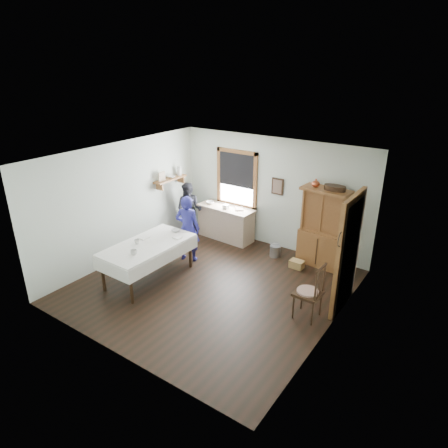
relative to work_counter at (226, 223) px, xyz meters
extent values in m
cube|color=black|center=(1.11, -2.15, -0.42)|extent=(5.00, 5.00, 0.01)
cube|color=silver|center=(1.11, -2.15, 2.27)|extent=(5.00, 5.00, 0.01)
cube|color=silver|center=(1.11, 0.35, 0.92)|extent=(5.00, 0.01, 2.70)
cube|color=silver|center=(1.11, -4.65, 0.92)|extent=(5.00, 0.01, 2.70)
cube|color=silver|center=(-1.39, -2.15, 0.92)|extent=(0.01, 5.00, 2.70)
cube|color=silver|center=(3.61, -2.15, 0.92)|extent=(0.01, 5.00, 2.70)
cube|color=white|center=(0.11, 0.34, 1.12)|extent=(1.00, 0.02, 1.30)
cube|color=brown|center=(0.11, 0.31, 1.82)|extent=(1.18, 0.06, 0.09)
cube|color=brown|center=(0.11, 0.31, 0.43)|extent=(1.18, 0.06, 0.09)
cube|color=brown|center=(-0.43, 0.31, 1.12)|extent=(0.09, 0.06, 1.48)
cube|color=brown|center=(0.66, 0.31, 1.12)|extent=(0.09, 0.06, 1.48)
cube|color=black|center=(0.11, 0.29, 1.35)|extent=(0.98, 0.03, 0.84)
cube|color=#4C3D36|center=(3.58, -1.30, 0.62)|extent=(0.03, 0.90, 2.10)
cube|color=brown|center=(3.55, -1.81, 0.62)|extent=(0.08, 0.12, 2.10)
cube|color=brown|center=(3.55, -0.79, 0.62)|extent=(0.08, 0.12, 2.10)
cube|color=brown|center=(3.55, -1.30, 1.73)|extent=(0.08, 1.14, 0.12)
cube|color=brown|center=(-1.26, -0.65, 1.12)|extent=(0.24, 1.00, 0.04)
cube|color=brown|center=(-1.26, -1.05, 1.02)|extent=(0.22, 0.03, 0.18)
cube|color=brown|center=(-1.26, -0.25, 1.02)|extent=(0.22, 0.03, 0.18)
cube|color=tan|center=(-1.26, -0.95, 1.25)|extent=(0.03, 0.22, 0.24)
cylinder|color=silver|center=(-1.26, -0.30, 1.25)|extent=(0.12, 0.12, 0.22)
cube|color=#332111|center=(1.26, 0.31, 1.12)|extent=(0.30, 0.04, 0.40)
torus|color=black|center=(3.56, -1.85, 1.29)|extent=(0.01, 0.27, 0.27)
cube|color=tan|center=(0.00, 0.00, 0.00)|extent=(1.53, 0.64, 0.86)
cube|color=brown|center=(2.56, 0.03, 0.47)|extent=(1.09, 0.57, 1.79)
cube|color=white|center=(-0.17, -2.63, -0.03)|extent=(1.09, 2.03, 0.81)
cube|color=#332111|center=(3.15, -2.01, 0.11)|extent=(0.51, 0.51, 1.08)
cube|color=gray|center=(1.55, -0.19, -0.29)|extent=(0.30, 0.30, 0.27)
cube|color=#A08048|center=(2.22, -0.43, -0.34)|extent=(0.31, 0.22, 0.18)
imported|color=navy|center=(-0.04, -1.48, 0.29)|extent=(0.61, 0.50, 1.44)
imported|color=black|center=(-0.89, -0.39, 0.24)|extent=(0.78, 0.69, 1.33)
imported|color=silver|center=(-0.04, -3.13, 0.43)|extent=(0.13, 0.13, 0.10)
imported|color=silver|center=(-0.35, -2.75, 0.43)|extent=(0.12, 0.12, 0.10)
imported|color=silver|center=(-0.12, -1.81, 0.40)|extent=(0.22, 0.22, 0.05)
imported|color=#7B6152|center=(0.27, 0.01, 0.44)|extent=(0.28, 0.29, 0.02)
imported|color=silver|center=(-0.49, -0.01, 0.46)|extent=(0.26, 0.26, 0.06)
imported|color=silver|center=(-1.26, -0.60, 1.17)|extent=(0.22, 0.22, 0.05)
camera|label=1|loc=(5.38, -7.86, 3.91)|focal=32.00mm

